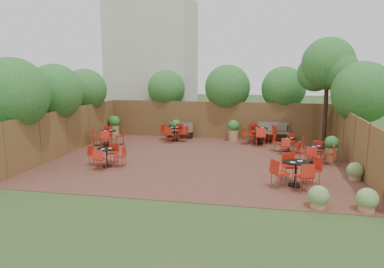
# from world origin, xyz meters

# --- Properties ---
(ground) EXTENTS (80.00, 80.00, 0.00)m
(ground) POSITION_xyz_m (0.00, 0.00, 0.00)
(ground) COLOR #354F23
(ground) RESTS_ON ground
(courtyard_paving) EXTENTS (12.00, 10.00, 0.02)m
(courtyard_paving) POSITION_xyz_m (0.00, 0.00, 0.01)
(courtyard_paving) COLOR #3D1E19
(courtyard_paving) RESTS_ON ground
(fence_back) EXTENTS (12.00, 0.08, 2.00)m
(fence_back) POSITION_xyz_m (0.00, 5.00, 1.00)
(fence_back) COLOR #51361E
(fence_back) RESTS_ON ground
(fence_left) EXTENTS (0.08, 10.00, 2.00)m
(fence_left) POSITION_xyz_m (-6.00, 0.00, 1.00)
(fence_left) COLOR #51361E
(fence_left) RESTS_ON ground
(fence_right) EXTENTS (0.08, 10.00, 2.00)m
(fence_right) POSITION_xyz_m (6.00, 0.00, 1.00)
(fence_right) COLOR #51361E
(fence_right) RESTS_ON ground
(neighbour_building) EXTENTS (5.00, 4.00, 8.00)m
(neighbour_building) POSITION_xyz_m (-4.50, 8.00, 4.00)
(neighbour_building) COLOR beige
(neighbour_building) RESTS_ON ground
(overhang_foliage) EXTENTS (15.97, 10.85, 2.74)m
(overhang_foliage) POSITION_xyz_m (-1.61, 2.26, 2.74)
(overhang_foliage) COLOR #256721
(overhang_foliage) RESTS_ON ground
(courtyard_tree) EXTENTS (2.61, 2.51, 5.16)m
(courtyard_tree) POSITION_xyz_m (5.32, 3.27, 3.81)
(courtyard_tree) COLOR black
(courtyard_tree) RESTS_ON courtyard_paving
(park_bench_left) EXTENTS (1.41, 0.58, 0.85)m
(park_bench_left) POSITION_xyz_m (-1.93, 4.62, 0.46)
(park_bench_left) COLOR brown
(park_bench_left) RESTS_ON courtyard_paving
(park_bench_right) EXTENTS (1.64, 0.61, 1.00)m
(park_bench_right) POSITION_xyz_m (3.02, 4.63, 0.53)
(park_bench_right) COLOR brown
(park_bench_right) RESTS_ON courtyard_paving
(bistro_tables) EXTENTS (11.08, 8.32, 0.94)m
(bistro_tables) POSITION_xyz_m (0.61, 1.03, 0.46)
(bistro_tables) COLOR black
(bistro_tables) RESTS_ON courtyard_paving
(planters) EXTENTS (11.57, 4.33, 1.17)m
(planters) POSITION_xyz_m (-0.80, 3.65, 0.61)
(planters) COLOR #9C7B4E
(planters) RESTS_ON courtyard_paving
(low_shrubs) EXTENTS (2.11, 3.49, 0.63)m
(low_shrubs) POSITION_xyz_m (5.08, -3.71, 0.32)
(low_shrubs) COLOR #9C7B4E
(low_shrubs) RESTS_ON courtyard_paving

